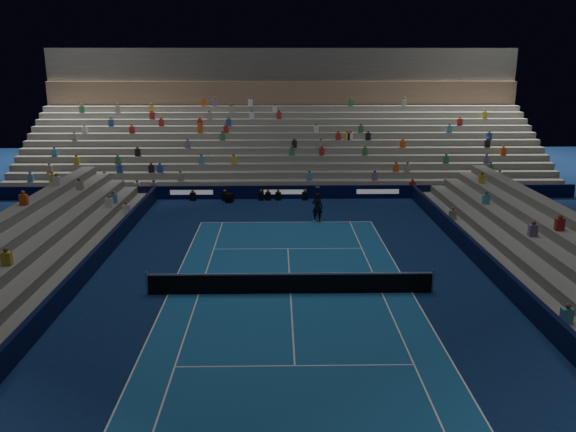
# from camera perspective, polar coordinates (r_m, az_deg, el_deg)

# --- Properties ---
(ground) EXTENTS (90.00, 90.00, 0.00)m
(ground) POSITION_cam_1_polar(r_m,az_deg,el_deg) (26.41, 0.25, -7.60)
(ground) COLOR #0C1F49
(ground) RESTS_ON ground
(court_surface) EXTENTS (10.97, 23.77, 0.01)m
(court_surface) POSITION_cam_1_polar(r_m,az_deg,el_deg) (26.40, 0.25, -7.59)
(court_surface) COLOR #19528A
(court_surface) RESTS_ON ground
(sponsor_barrier_far) EXTENTS (44.00, 0.25, 1.00)m
(sponsor_barrier_far) POSITION_cam_1_polar(r_m,az_deg,el_deg) (43.94, -0.31, 2.35)
(sponsor_barrier_far) COLOR black
(sponsor_barrier_far) RESTS_ON ground
(sponsor_barrier_east) EXTENTS (0.25, 37.00, 1.00)m
(sponsor_barrier_east) POSITION_cam_1_polar(r_m,az_deg,el_deg) (28.15, 20.51, -6.04)
(sponsor_barrier_east) COLOR black
(sponsor_barrier_east) RESTS_ON ground
(sponsor_barrier_west) EXTENTS (0.25, 37.00, 1.00)m
(sponsor_barrier_west) POSITION_cam_1_polar(r_m,az_deg,el_deg) (27.76, -20.33, -6.32)
(sponsor_barrier_west) COLOR black
(sponsor_barrier_west) RESTS_ON ground
(grandstand_main) EXTENTS (44.00, 15.20, 11.20)m
(grandstand_main) POSITION_cam_1_polar(r_m,az_deg,el_deg) (52.70, -0.45, 7.66)
(grandstand_main) COLOR gray
(grandstand_main) RESTS_ON ground
(tennis_net) EXTENTS (12.90, 0.10, 1.10)m
(tennis_net) POSITION_cam_1_polar(r_m,az_deg,el_deg) (26.22, 0.25, -6.58)
(tennis_net) COLOR #B2B2B7
(tennis_net) RESTS_ON ground
(tennis_player) EXTENTS (0.80, 0.64, 1.92)m
(tennis_player) POSITION_cam_1_polar(r_m,az_deg,el_deg) (37.59, 2.89, 0.86)
(tennis_player) COLOR black
(tennis_player) RESTS_ON ground
(broadcast_camera) EXTENTS (0.61, 1.01, 0.66)m
(broadcast_camera) POSITION_cam_1_polar(r_m,az_deg,el_deg) (43.06, -5.76, 1.78)
(broadcast_camera) COLOR black
(broadcast_camera) RESTS_ON ground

